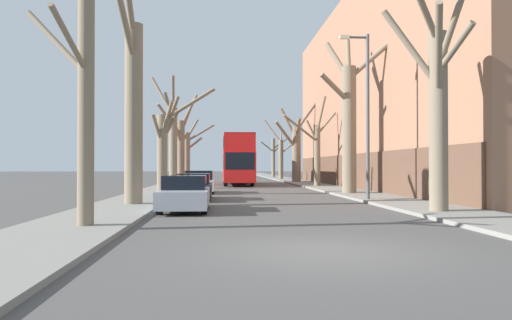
{
  "coord_description": "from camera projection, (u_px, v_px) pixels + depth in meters",
  "views": [
    {
      "loc": [
        -2.01,
        -9.52,
        1.64
      ],
      "look_at": [
        0.73,
        28.92,
        2.12
      ],
      "focal_mm": 35.0,
      "sensor_mm": 36.0,
      "label": 1
    }
  ],
  "objects": [
    {
      "name": "street_tree_right_3",
      "position": [
        296.0,
        148.0,
        49.24
      ],
      "size": [
        4.51,
        2.39,
        8.22
      ],
      "color": "#7A6B56",
      "rests_on": "ground"
    },
    {
      "name": "street_tree_right_1",
      "position": [
        349.0,
        119.0,
        28.64
      ],
      "size": [
        4.49,
        3.23,
        9.48
      ],
      "color": "#7A6B56",
      "rests_on": "ground"
    },
    {
      "name": "street_tree_left_5",
      "position": [
        187.0,
        152.0,
        51.34
      ],
      "size": [
        5.67,
        3.64,
        6.46
      ],
      "color": "#7A6B56",
      "rests_on": "ground"
    },
    {
      "name": "double_decker_bus",
      "position": [
        238.0,
        157.0,
        44.11
      ],
      "size": [
        2.54,
        11.36,
        4.29
      ],
      "color": "red",
      "rests_on": "ground"
    },
    {
      "name": "sidewalk_right",
      "position": [
        286.0,
        179.0,
        59.91
      ],
      "size": [
        2.91,
        120.0,
        0.12
      ],
      "primitive_type": "cube",
      "color": "gray",
      "rests_on": "ground"
    },
    {
      "name": "street_tree_left_1",
      "position": [
        133.0,
        104.0,
        20.29
      ],
      "size": [
        1.08,
        4.3,
        9.5
      ],
      "color": "#7A6B56",
      "rests_on": "ground"
    },
    {
      "name": "sidewalk_left",
      "position": [
        188.0,
        180.0,
        59.07
      ],
      "size": [
        2.91,
        120.0,
        0.12
      ],
      "primitive_type": "cube",
      "color": "gray",
      "rests_on": "ground"
    },
    {
      "name": "parked_car_2",
      "position": [
        199.0,
        182.0,
        30.47
      ],
      "size": [
        1.84,
        4.14,
        1.37
      ],
      "color": "silver",
      "rests_on": "ground"
    },
    {
      "name": "building_facade_right",
      "position": [
        412.0,
        91.0,
        37.26
      ],
      "size": [
        10.08,
        39.54,
        14.54
      ],
      "color": "#93664C",
      "rests_on": "ground"
    },
    {
      "name": "ground_plane",
      "position": [
        325.0,
        251.0,
        9.62
      ],
      "size": [
        300.0,
        300.0,
        0.0
      ],
      "primitive_type": "plane",
      "color": "#4C4947"
    },
    {
      "name": "street_tree_left_3",
      "position": [
        172.0,
        140.0,
        36.46
      ],
      "size": [
        2.12,
        3.43,
        8.34
      ],
      "color": "#7A6B56",
      "rests_on": "ground"
    },
    {
      "name": "lamp_post",
      "position": [
        366.0,
        108.0,
        23.19
      ],
      "size": [
        1.4,
        0.2,
        7.8
      ],
      "color": "#4C4F54",
      "rests_on": "ground"
    },
    {
      "name": "street_tree_left_4",
      "position": [
        181.0,
        146.0,
        44.03
      ],
      "size": [
        3.4,
        3.65,
        8.04
      ],
      "color": "#7A6B56",
      "rests_on": "ground"
    },
    {
      "name": "parked_car_1",
      "position": [
        194.0,
        187.0,
        24.32
      ],
      "size": [
        1.72,
        4.44,
        1.29
      ],
      "color": "black",
      "rests_on": "ground"
    },
    {
      "name": "street_tree_left_0",
      "position": [
        84.0,
        76.0,
        12.85
      ],
      "size": [
        3.53,
        3.16,
        8.92
      ],
      "color": "#7A6B56",
      "rests_on": "ground"
    },
    {
      "name": "street_tree_right_2",
      "position": [
        316.0,
        149.0,
        38.96
      ],
      "size": [
        4.56,
        2.49,
        6.95
      ],
      "color": "#7A6B56",
      "rests_on": "ground"
    },
    {
      "name": "parked_car_0",
      "position": [
        185.0,
        194.0,
        18.26
      ],
      "size": [
        1.73,
        4.23,
        1.3
      ],
      "color": "#9EA3AD",
      "rests_on": "ground"
    },
    {
      "name": "street_tree_right_4",
      "position": [
        281.0,
        156.0,
        60.47
      ],
      "size": [
        4.03,
        3.17,
        7.35
      ],
      "color": "#7A6B56",
      "rests_on": "ground"
    },
    {
      "name": "street_tree_left_2",
      "position": [
        165.0,
        146.0,
        28.58
      ],
      "size": [
        3.64,
        1.68,
        6.21
      ],
      "color": "#7A6B56",
      "rests_on": "ground"
    },
    {
      "name": "street_tree_right_0",
      "position": [
        437.0,
        103.0,
        16.89
      ],
      "size": [
        2.81,
        3.11,
        8.27
      ],
      "color": "#7A6B56",
      "rests_on": "ground"
    },
    {
      "name": "street_tree_right_5",
      "position": [
        274.0,
        156.0,
        70.65
      ],
      "size": [
        4.23,
        2.39,
        5.74
      ],
      "color": "#7A6B56",
      "rests_on": "ground"
    }
  ]
}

